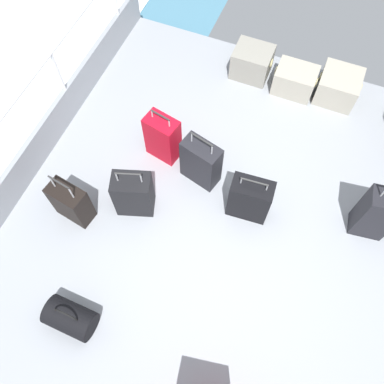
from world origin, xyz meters
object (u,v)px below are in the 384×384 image
cargo_crate_0 (252,62)px  suitcase_2 (377,214)px  duffel_bag (70,318)px  cargo_crate_2 (338,87)px  suitcase_0 (163,138)px  suitcase_3 (134,194)px  cargo_crate_1 (295,80)px  suitcase_5 (71,203)px  suitcase_4 (250,199)px  suitcase_1 (201,162)px

cargo_crate_0 → suitcase_2: 2.50m
duffel_bag → cargo_crate_0: bearing=81.0°
cargo_crate_2 → suitcase_0: suitcase_0 is taller
suitcase_0 → suitcase_3: suitcase_3 is taller
cargo_crate_1 → suitcase_5: bearing=-123.6°
suitcase_3 → duffel_bag: bearing=-91.3°
cargo_crate_0 → cargo_crate_2: (1.14, 0.03, -0.01)m
suitcase_0 → suitcase_2: bearing=-1.5°
suitcase_3 → suitcase_4: bearing=19.4°
cargo_crate_2 → suitcase_4: bearing=-105.1°
cargo_crate_1 → duffel_bag: duffel_bag is taller
suitcase_0 → suitcase_4: bearing=-17.1°
suitcase_3 → duffel_bag: size_ratio=1.54×
cargo_crate_1 → suitcase_3: (-1.17, -2.30, 0.12)m
cargo_crate_0 → duffel_bag: bearing=-99.0°
cargo_crate_2 → suitcase_4: (-0.54, -1.98, 0.10)m
suitcase_0 → duffel_bag: bearing=-90.8°
suitcase_0 → suitcase_2: suitcase_2 is taller
cargo_crate_2 → cargo_crate_0: bearing=-178.6°
suitcase_1 → suitcase_5: suitcase_1 is taller
suitcase_2 → duffel_bag: bearing=-139.9°
suitcase_0 → duffel_bag: 2.15m
cargo_crate_1 → suitcase_0: size_ratio=0.74×
suitcase_3 → suitcase_5: 0.67m
cargo_crate_2 → suitcase_1: bearing=-123.7°
suitcase_1 → suitcase_3: size_ratio=1.04×
cargo_crate_1 → suitcase_5: size_ratio=0.74×
suitcase_4 → suitcase_2: bearing=13.1°
cargo_crate_0 → suitcase_0: bearing=-109.4°
duffel_bag → suitcase_3: bearing=88.7°
suitcase_3 → cargo_crate_0: bearing=76.6°
cargo_crate_1 → suitcase_4: 1.90m
cargo_crate_1 → suitcase_4: size_ratio=0.80×
suitcase_2 → duffel_bag: suitcase_2 is taller
suitcase_2 → suitcase_3: bearing=-163.8°
suitcase_2 → suitcase_3: (-2.43, -0.71, -0.06)m
suitcase_4 → cargo_crate_2: bearing=74.9°
cargo_crate_1 → suitcase_2: suitcase_2 is taller
cargo_crate_1 → suitcase_1: suitcase_1 is taller
suitcase_2 → suitcase_3: size_ratio=1.25×
suitcase_1 → suitcase_4: size_ratio=1.13×
cargo_crate_1 → suitcase_2: bearing=-51.6°
suitcase_4 → suitcase_5: size_ratio=0.93×
suitcase_4 → duffel_bag: size_ratio=1.42×
suitcase_4 → suitcase_3: bearing=-160.6°
suitcase_1 → duffel_bag: bearing=-105.6°
cargo_crate_1 → suitcase_5: suitcase_5 is taller
cargo_crate_0 → suitcase_0: suitcase_0 is taller
cargo_crate_0 → cargo_crate_1: 0.61m
suitcase_5 → duffel_bag: (0.55, -1.04, -0.11)m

